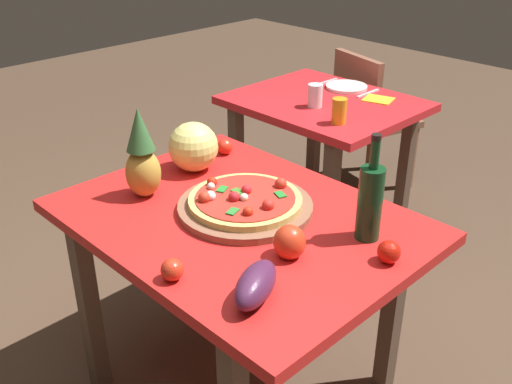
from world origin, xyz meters
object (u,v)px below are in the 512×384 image
Objects in this scene: tomato_near_board at (225,147)px; drinking_glass_water at (315,96)px; pizza_board at (245,207)px; tomato_at_corner at (172,270)px; dining_chair at (368,114)px; fork_utensil at (326,82)px; pineapple_left at (142,158)px; drinking_glass_juice at (339,111)px; tomato_by_bottle at (389,252)px; background_table at (323,123)px; napkin_folded at (378,99)px; wine_bottle at (370,201)px; dinner_plate at (346,87)px; melon at (193,147)px; pizza at (244,200)px; knife_utensil at (368,93)px; eggplant at (256,285)px; display_table at (239,240)px; bell_pepper at (290,242)px.

tomato_near_board is 0.56× the size of drinking_glass_water.
tomato_at_corner is at bearing -70.92° from pizza_board.
dining_chair is 0.46m from fork_utensil.
drinking_glass_juice is at bearing 88.10° from pineapple_left.
tomato_by_bottle is 0.58× the size of drinking_glass_juice.
background_table is 0.30m from napkin_folded.
wine_bottle is 0.62m from tomato_at_corner.
fork_utensil is 0.38m from napkin_folded.
dinner_plate is at bearing 120.03° from dining_chair.
pizza is at bearing -12.93° from melon.
pizza_board is at bearing -71.43° from drinking_glass_juice.
melon is at bearing -86.16° from knife_utensil.
knife_utensil is at bearing 108.87° from pizza_board.
eggplant is 3.17× the size of tomato_near_board.
pizza_board is 0.52m from tomato_by_bottle.
pizza_board is 1.31m from napkin_folded.
wine_bottle is 1.21m from drinking_glass_water.
fork_utensil is (-0.18, 0.23, 0.13)m from background_table.
drinking_glass_water is at bearing 118.06° from pizza.
tomato_near_board is 0.29× the size of dinner_plate.
knife_utensil is (-0.46, 1.35, 0.10)m from display_table.
pizza_board is 7.14× the size of tomato_near_board.
tomato_by_bottle reaches higher than tomato_near_board.
pizza_board is 2.25× the size of eggplant.
fork_utensil is at bearing 125.85° from bell_pepper.
dining_chair is at bearing 112.21° from pizza_board.
display_table is at bearing -74.35° from napkin_folded.
drinking_glass_juice is at bearing -81.05° from napkin_folded.
tomato_by_bottle is 1.35m from drinking_glass_water.
napkin_folded is at bearing 144.25° from dining_chair.
knife_utensil reaches higher than display_table.
dining_chair reaches higher than pizza_board.
pineapple_left is at bearing -91.90° from drinking_glass_juice.
pizza is 1.32m from napkin_folded.
tomato_near_board is (-0.07, 0.44, -0.11)m from pineapple_left.
melon is 1.25m from dinner_plate.
knife_utensil reaches higher than background_table.
pizza_board is 0.43m from wine_bottle.
melon reaches higher than eggplant.
tomato_at_corner is at bearing -113.44° from wine_bottle.
drinking_glass_juice reaches higher than bell_pepper.
knife_utensil is at bearing 138.10° from dining_chair.
eggplant reaches higher than dinner_plate.
drinking_glass_juice is 0.53× the size of dinner_plate.
fork_utensil is at bearing 134.57° from drinking_glass_juice.
drinking_glass_water reaches higher than dinner_plate.
drinking_glass_juice is 1.04× the size of drinking_glass_water.
bell_pepper is (0.61, 0.08, -0.10)m from pineapple_left.
pineapple_left is at bearing -80.92° from tomato_near_board.
drinking_glass_juice is (-0.80, 0.78, 0.02)m from tomato_by_bottle.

